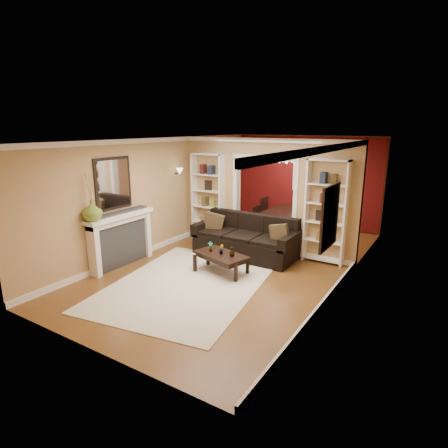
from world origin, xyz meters
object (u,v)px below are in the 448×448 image
Objects in this scene: sofa at (245,237)px; bookshelf_right at (326,212)px; coffee_table at (221,263)px; fireplace at (122,240)px; dining_table at (285,222)px; bookshelf_left at (208,198)px.

bookshelf_right reaches higher than sofa.
bookshelf_right reaches higher than coffee_table.
fireplace reaches higher than dining_table.
coffee_table is at bearing -49.33° from bookshelf_left.
bookshelf_right is at bearing 64.10° from coffee_table.
dining_table is (-1.68, 1.76, -0.83)m from bookshelf_right.
coffee_table is at bearing -178.53° from dining_table.
bookshelf_right is at bearing -136.33° from dining_table.
bookshelf_right is (1.67, 0.58, 0.67)m from sofa.
sofa is 2.34m from dining_table.
fireplace is (-3.64, -2.53, -0.57)m from bookshelf_right.
bookshelf_left reaches higher than dining_table.
coffee_table is 0.48× the size of bookshelf_left.
fireplace is 4.72m from dining_table.
sofa is 1.21m from coffee_table.
sofa is at bearing -22.13° from bookshelf_left.
coffee_table is 0.62× the size of dining_table.
dining_table is (1.42, 1.76, -0.83)m from bookshelf_left.
coffee_table is at bearing 20.54° from fireplace.
bookshelf_right reaches higher than dining_table.
bookshelf_left is 1.35× the size of fireplace.
sofa is at bearing 110.33° from coffee_table.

